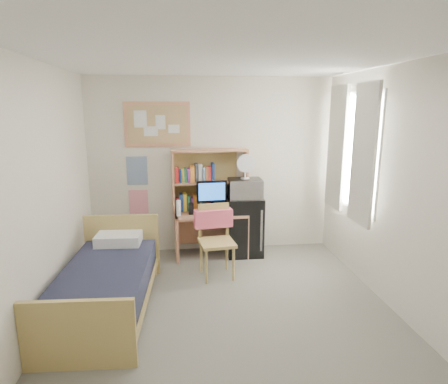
{
  "coord_description": "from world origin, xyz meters",
  "views": [
    {
      "loc": [
        -0.44,
        -3.44,
        2.14
      ],
      "look_at": [
        0.09,
        1.2,
        1.1
      ],
      "focal_mm": 30.0,
      "sensor_mm": 36.0,
      "label": 1
    }
  ],
  "objects": [
    {
      "name": "floor",
      "position": [
        0.0,
        0.0,
        -0.01
      ],
      "size": [
        3.6,
        4.2,
        0.02
      ],
      "primitive_type": "cube",
      "color": "gray",
      "rests_on": "ground"
    },
    {
      "name": "ceiling",
      "position": [
        0.0,
        0.0,
        2.6
      ],
      "size": [
        3.6,
        4.2,
        0.02
      ],
      "primitive_type": "cube",
      "color": "white",
      "rests_on": "wall_back"
    },
    {
      "name": "wall_back",
      "position": [
        0.0,
        2.1,
        1.3
      ],
      "size": [
        3.6,
        0.04,
        2.6
      ],
      "primitive_type": "cube",
      "color": "white",
      "rests_on": "floor"
    },
    {
      "name": "wall_front",
      "position": [
        0.0,
        -2.1,
        1.3
      ],
      "size": [
        3.6,
        0.04,
        2.6
      ],
      "primitive_type": "cube",
      "color": "white",
      "rests_on": "floor"
    },
    {
      "name": "wall_left",
      "position": [
        -1.8,
        0.0,
        1.3
      ],
      "size": [
        0.04,
        4.2,
        2.6
      ],
      "primitive_type": "cube",
      "color": "white",
      "rests_on": "floor"
    },
    {
      "name": "wall_right",
      "position": [
        1.8,
        0.0,
        1.3
      ],
      "size": [
        0.04,
        4.2,
        2.6
      ],
      "primitive_type": "cube",
      "color": "white",
      "rests_on": "floor"
    },
    {
      "name": "window_unit",
      "position": [
        1.75,
        1.2,
        1.6
      ],
      "size": [
        0.1,
        1.4,
        1.7
      ],
      "primitive_type": "cube",
      "color": "white",
      "rests_on": "wall_right"
    },
    {
      "name": "curtain_left",
      "position": [
        1.72,
        0.8,
        1.6
      ],
      "size": [
        0.04,
        0.55,
        1.7
      ],
      "primitive_type": "cube",
      "color": "beige",
      "rests_on": "wall_right"
    },
    {
      "name": "curtain_right",
      "position": [
        1.72,
        1.6,
        1.6
      ],
      "size": [
        0.04,
        0.55,
        1.7
      ],
      "primitive_type": "cube",
      "color": "beige",
      "rests_on": "wall_right"
    },
    {
      "name": "bulletin_board",
      "position": [
        -0.78,
        2.08,
        1.92
      ],
      "size": [
        0.94,
        0.03,
        0.64
      ],
      "primitive_type": "cube",
      "color": "tan",
      "rests_on": "wall_back"
    },
    {
      "name": "poster_wave",
      "position": [
        -1.1,
        2.09,
        1.25
      ],
      "size": [
        0.3,
        0.01,
        0.42
      ],
      "primitive_type": "cube",
      "color": "#234E8C",
      "rests_on": "wall_back"
    },
    {
      "name": "poster_japan",
      "position": [
        -1.1,
        2.09,
        0.78
      ],
      "size": [
        0.28,
        0.01,
        0.36
      ],
      "primitive_type": "cube",
      "color": "#DE2749",
      "rests_on": "wall_back"
    },
    {
      "name": "desk",
      "position": [
        -0.03,
        1.8,
        0.33
      ],
      "size": [
        1.09,
        0.6,
        0.66
      ],
      "primitive_type": "cube",
      "rotation": [
        0.0,
        0.0,
        0.06
      ],
      "color": "tan",
      "rests_on": "floor"
    },
    {
      "name": "desk_chair",
      "position": [
        -0.02,
        1.07,
        0.47
      ],
      "size": [
        0.53,
        0.53,
        0.94
      ],
      "primitive_type": "cube",
      "rotation": [
        0.0,
        0.0,
        0.13
      ],
      "color": "tan",
      "rests_on": "floor"
    },
    {
      "name": "mini_fridge",
      "position": [
        0.46,
        1.82,
        0.44
      ],
      "size": [
        0.52,
        0.52,
        0.87
      ],
      "primitive_type": "cube",
      "rotation": [
        0.0,
        0.0,
        -0.01
      ],
      "color": "black",
      "rests_on": "floor"
    },
    {
      "name": "bed",
      "position": [
        -1.28,
        0.34,
        0.25
      ],
      "size": [
        0.99,
        1.84,
        0.5
      ],
      "primitive_type": "cube",
      "rotation": [
        0.0,
        0.0,
        -0.05
      ],
      "color": "black",
      "rests_on": "floor"
    },
    {
      "name": "hutch",
      "position": [
        -0.04,
        1.95,
        1.12
      ],
      "size": [
        1.12,
        0.35,
        0.9
      ],
      "primitive_type": "cube",
      "rotation": [
        0.0,
        0.0,
        0.06
      ],
      "color": "tan",
      "rests_on": "desk"
    },
    {
      "name": "monitor",
      "position": [
        -0.03,
        1.74,
        0.9
      ],
      "size": [
        0.43,
        0.06,
        0.46
      ],
      "primitive_type": "cube",
      "rotation": [
        0.0,
        0.0,
        0.06
      ],
      "color": "black",
      "rests_on": "desk"
    },
    {
      "name": "keyboard",
      "position": [
        -0.02,
        1.6,
        0.68
      ],
      "size": [
        0.44,
        0.16,
        0.02
      ],
      "primitive_type": "cube",
      "rotation": [
        0.0,
        0.0,
        0.06
      ],
      "color": "black",
      "rests_on": "desk"
    },
    {
      "name": "speaker_left",
      "position": [
        -0.33,
        1.72,
        0.75
      ],
      "size": [
        0.07,
        0.07,
        0.17
      ],
      "primitive_type": "cube",
      "rotation": [
        0.0,
        0.0,
        0.06
      ],
      "color": "black",
      "rests_on": "desk"
    },
    {
      "name": "speaker_right",
      "position": [
        0.27,
        1.76,
        0.76
      ],
      "size": [
        0.08,
        0.08,
        0.18
      ],
      "primitive_type": "cube",
      "rotation": [
        0.0,
        0.0,
        0.06
      ],
      "color": "black",
      "rests_on": "desk"
    },
    {
      "name": "water_bottle",
      "position": [
        -0.51,
        1.67,
        0.78
      ],
      "size": [
        0.07,
        0.07,
        0.22
      ],
      "primitive_type": "cylinder",
      "rotation": [
        0.0,
        0.0,
        0.06
      ],
      "color": "white",
      "rests_on": "desk"
    },
    {
      "name": "hoodie",
      "position": [
        -0.05,
        1.27,
        0.73
      ],
      "size": [
        0.52,
        0.22,
        0.24
      ],
      "primitive_type": "cube",
      "rotation": [
        0.0,
        0.0,
        0.13
      ],
      "color": "#FF617D",
      "rests_on": "desk_chair"
    },
    {
      "name": "microwave",
      "position": [
        0.46,
        1.8,
        1.01
      ],
      "size": [
        0.48,
        0.36,
        0.27
      ],
      "primitive_type": "cube",
      "rotation": [
        0.0,
        0.0,
        -0.01
      ],
      "color": "#BBBABF",
      "rests_on": "mini_fridge"
    },
    {
      "name": "desk_fan",
      "position": [
        0.46,
        1.8,
        1.31
      ],
      "size": [
        0.26,
        0.26,
        0.32
      ],
      "primitive_type": "cylinder",
      "rotation": [
        0.0,
        0.0,
        -0.01
      ],
      "color": "white",
      "rests_on": "microwave"
    },
    {
      "name": "pillow",
      "position": [
        -1.24,
        1.09,
        0.56
      ],
      "size": [
        0.56,
        0.4,
        0.13
      ],
      "primitive_type": "cube",
      "rotation": [
        0.0,
        0.0,
        -0.05
      ],
      "color": "white",
      "rests_on": "bed"
    }
  ]
}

